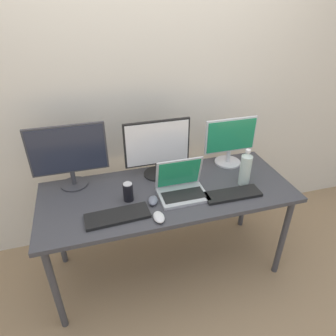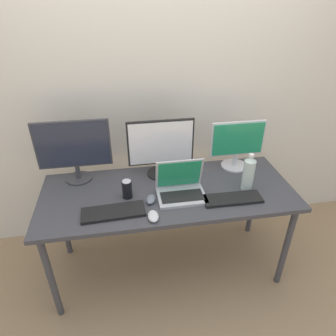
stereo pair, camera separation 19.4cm
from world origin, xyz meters
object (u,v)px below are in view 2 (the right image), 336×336
(keyboard_aux, at_px, (232,199))
(keyboard_main, at_px, (113,212))
(work_desk, at_px, (168,198))
(monitor_left, at_px, (74,148))
(water_bottle, at_px, (249,173))
(laptop_silver, at_px, (181,187))
(mouse_by_keyboard, at_px, (153,216))
(monitor_center, at_px, (161,147))
(mouse_by_laptop, at_px, (151,199))
(monitor_right, at_px, (237,143))
(soda_can_near_keyboard, at_px, (127,189))

(keyboard_aux, bearing_deg, keyboard_main, -178.51)
(work_desk, bearing_deg, monitor_left, 157.87)
(keyboard_main, bearing_deg, water_bottle, 4.56)
(laptop_silver, height_order, mouse_by_keyboard, laptop_silver)
(monitor_center, distance_m, mouse_by_keyboard, 0.54)
(water_bottle, bearing_deg, mouse_by_laptop, -176.82)
(monitor_right, bearing_deg, keyboard_main, -155.91)
(monitor_right, xyz_separation_m, keyboard_aux, (-0.16, -0.41, -0.19))
(water_bottle, bearing_deg, monitor_left, 164.71)
(mouse_by_laptop, bearing_deg, laptop_silver, 29.17)
(work_desk, bearing_deg, keyboard_main, -153.87)
(keyboard_aux, bearing_deg, work_desk, 157.22)
(monitor_center, distance_m, soda_can_near_keyboard, 0.39)
(monitor_center, height_order, keyboard_main, monitor_center)
(work_desk, distance_m, keyboard_main, 0.42)
(keyboard_main, height_order, mouse_by_keyboard, mouse_by_keyboard)
(monitor_center, height_order, water_bottle, monitor_center)
(laptop_silver, distance_m, water_bottle, 0.46)
(mouse_by_laptop, height_order, water_bottle, water_bottle)
(keyboard_aux, distance_m, mouse_by_laptop, 0.53)
(keyboard_main, bearing_deg, work_desk, 23.37)
(mouse_by_keyboard, bearing_deg, keyboard_main, 160.25)
(monitor_left, xyz_separation_m, mouse_by_laptop, (0.48, -0.35, -0.23))
(monitor_left, xyz_separation_m, soda_can_near_keyboard, (0.34, -0.27, -0.19))
(monitor_left, bearing_deg, mouse_by_keyboard, -47.35)
(mouse_by_keyboard, bearing_deg, keyboard_aux, 10.58)
(water_bottle, height_order, soda_can_near_keyboard, water_bottle)
(monitor_left, bearing_deg, water_bottle, -15.29)
(mouse_by_laptop, relative_size, water_bottle, 0.36)
(work_desk, height_order, mouse_by_keyboard, mouse_by_keyboard)
(monitor_center, bearing_deg, mouse_by_laptop, -109.78)
(keyboard_aux, bearing_deg, monitor_center, 137.18)
(keyboard_aux, relative_size, soda_can_near_keyboard, 3.03)
(work_desk, xyz_separation_m, monitor_right, (0.56, 0.23, 0.26))
(mouse_by_keyboard, bearing_deg, soda_can_near_keyboard, 120.62)
(work_desk, relative_size, keyboard_aux, 4.48)
(monitor_center, relative_size, keyboard_main, 1.21)
(monitor_center, relative_size, monitor_right, 1.15)
(laptop_silver, bearing_deg, monitor_left, 156.07)
(mouse_by_keyboard, height_order, soda_can_near_keyboard, soda_can_near_keyboard)
(work_desk, relative_size, soda_can_near_keyboard, 13.60)
(monitor_center, relative_size, soda_can_near_keyboard, 3.72)
(keyboard_aux, relative_size, mouse_by_keyboard, 3.55)
(monitor_center, distance_m, water_bottle, 0.63)
(keyboard_main, bearing_deg, mouse_by_laptop, 15.52)
(keyboard_main, distance_m, mouse_by_keyboard, 0.25)
(keyboard_aux, bearing_deg, mouse_by_keyboard, -169.01)
(work_desk, xyz_separation_m, soda_can_near_keyboard, (-0.27, -0.03, 0.13))
(monitor_center, relative_size, mouse_by_laptop, 4.80)
(monitor_center, bearing_deg, laptop_silver, -71.96)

